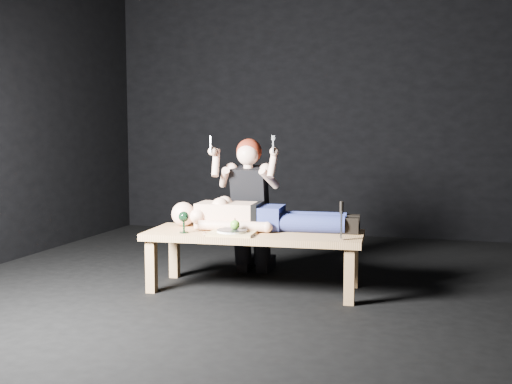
# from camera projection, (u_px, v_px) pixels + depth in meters

# --- Properties ---
(ground) EXTENTS (5.00, 5.00, 0.00)m
(ground) POSITION_uv_depth(u_px,v_px,m) (261.00, 283.00, 4.77)
(ground) COLOR black
(ground) RESTS_ON ground
(back_wall) EXTENTS (5.00, 0.00, 5.00)m
(back_wall) POSITION_uv_depth(u_px,v_px,m) (318.00, 108.00, 7.02)
(back_wall) COLOR black
(back_wall) RESTS_ON ground
(table) EXTENTS (1.67, 0.71, 0.45)m
(table) POSITION_uv_depth(u_px,v_px,m) (254.00, 261.00, 4.56)
(table) COLOR tan
(table) RESTS_ON ground
(lying_man) EXTENTS (1.56, 0.56, 0.25)m
(lying_man) POSITION_uv_depth(u_px,v_px,m) (264.00, 214.00, 4.65)
(lying_man) COLOR beige
(lying_man) RESTS_ON table
(kneeling_woman) EXTENTS (0.64, 0.72, 1.19)m
(kneeling_woman) POSITION_uv_depth(u_px,v_px,m) (252.00, 205.00, 5.07)
(kneeling_woman) COLOR black
(kneeling_woman) RESTS_ON ground
(serving_tray) EXTENTS (0.35, 0.26, 0.02)m
(serving_tray) POSITION_uv_depth(u_px,v_px,m) (232.00, 233.00, 4.40)
(serving_tray) COLOR tan
(serving_tray) RESTS_ON table
(plate) EXTENTS (0.24, 0.24, 0.02)m
(plate) POSITION_uv_depth(u_px,v_px,m) (232.00, 231.00, 4.40)
(plate) COLOR white
(plate) RESTS_ON serving_tray
(apple) EXTENTS (0.07, 0.07, 0.07)m
(apple) POSITION_uv_depth(u_px,v_px,m) (235.00, 225.00, 4.40)
(apple) COLOR #389320
(apple) RESTS_ON plate
(goblet) EXTENTS (0.08, 0.08, 0.16)m
(goblet) POSITION_uv_depth(u_px,v_px,m) (184.00, 222.00, 4.48)
(goblet) COLOR black
(goblet) RESTS_ON table
(fork_flat) EXTENTS (0.08, 0.17, 0.01)m
(fork_flat) POSITION_uv_depth(u_px,v_px,m) (204.00, 234.00, 4.42)
(fork_flat) COLOR #B2B2B7
(fork_flat) RESTS_ON table
(knife_flat) EXTENTS (0.05, 0.17, 0.01)m
(knife_flat) POSITION_uv_depth(u_px,v_px,m) (253.00, 235.00, 4.36)
(knife_flat) COLOR #B2B2B7
(knife_flat) RESTS_ON table
(spoon_flat) EXTENTS (0.11, 0.15, 0.01)m
(spoon_flat) POSITION_uv_depth(u_px,v_px,m) (252.00, 233.00, 4.44)
(spoon_flat) COLOR #B2B2B7
(spoon_flat) RESTS_ON table
(carving_knife) EXTENTS (0.04, 0.04, 0.27)m
(carving_knife) POSITION_uv_depth(u_px,v_px,m) (341.00, 221.00, 4.17)
(carving_knife) COLOR #B2B2B7
(carving_knife) RESTS_ON table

